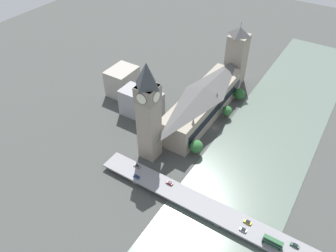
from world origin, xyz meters
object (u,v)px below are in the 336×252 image
double_decker_bus_lead (273,242)px  car_northbound_lead (243,230)px  car_southbound_mid (295,245)px  road_bridge (221,215)px  car_northbound_tail (170,183)px  car_southbound_tail (137,166)px  car_southbound_lead (248,222)px  car_northbound_mid (137,177)px  parliament_hall (204,102)px  victoria_tower (237,56)px  clock_tower (148,110)px

double_decker_bus_lead → car_northbound_lead: double_decker_bus_lead is taller
car_southbound_mid → road_bridge: bearing=3.8°
car_northbound_tail → car_southbound_tail: car_northbound_tail is taller
car_southbound_tail → car_northbound_tail: bearing=178.4°
double_decker_bus_lead → car_southbound_lead: bearing=-19.8°
road_bridge → car_northbound_mid: (55.03, 3.55, 1.46)m
car_northbound_lead → road_bridge: bearing=-12.7°
double_decker_bus_lead → car_northbound_tail: (64.56, -5.80, -1.89)m
double_decker_bus_lead → car_southbound_mid: double_decker_bus_lead is taller
car_northbound_tail → car_southbound_tail: 24.63m
car_northbound_lead → car_southbound_mid: size_ratio=0.87×
parliament_hall → victoria_tower: (0.06, -57.34, 11.92)m
parliament_hall → clock_tower: (10.04, 55.54, 23.93)m
clock_tower → double_decker_bus_lead: bearing=165.5°
car_northbound_tail → clock_tower: bearing=-33.9°
double_decker_bus_lead → clock_tower: bearing=-14.5°
car_northbound_tail → car_southbound_mid: car_northbound_tail is taller
car_southbound_lead → car_southbound_mid: 25.01m
parliament_hall → double_decker_bus_lead: 113.16m
parliament_hall → car_southbound_mid: 117.00m
car_northbound_tail → road_bridge: bearing=175.3°
road_bridge → double_decker_bus_lead: (-29.15, 2.90, 3.43)m
double_decker_bus_lead → car_northbound_lead: (15.35, 0.21, -1.89)m
road_bridge → car_southbound_mid: (-39.01, -2.58, 1.52)m
car_northbound_mid → car_northbound_lead: bearing=-179.6°
car_southbound_tail → car_northbound_lead: bearing=174.8°
victoria_tower → car_southbound_tail: 131.67m
car_southbound_lead → car_southbound_mid: car_southbound_lead is taller
clock_tower → road_bridge: (-61.67, 20.52, -33.85)m
car_northbound_tail → victoria_tower: bearing=-82.9°
car_southbound_lead → clock_tower: bearing=-13.4°
clock_tower → car_northbound_tail: bearing=146.1°
car_northbound_tail → car_southbound_mid: 74.42m
car_northbound_tail → car_southbound_tail: size_ratio=0.98×
car_northbound_lead → car_northbound_mid: 68.84m
car_northbound_mid → car_southbound_lead: (-69.03, -6.10, 0.06)m
clock_tower → victoria_tower: bearing=-95.1°
parliament_hall → clock_tower: clock_tower is taller
double_decker_bus_lead → car_southbound_tail: 89.44m
double_decker_bus_lead → victoria_tower: bearing=-59.3°
car_northbound_tail → car_northbound_mid: bearing=18.2°
clock_tower → road_bridge: bearing=161.6°
clock_tower → car_southbound_tail: size_ratio=15.94×
road_bridge → car_northbound_tail: size_ratio=37.22×
clock_tower → car_northbound_mid: (-6.64, 24.07, -32.38)m
victoria_tower → car_southbound_tail: victoria_tower is taller
victoria_tower → car_southbound_tail: (8.33, 129.82, -20.36)m
road_bridge → car_southbound_lead: size_ratio=36.75×
car_northbound_lead → car_southbound_tail: car_northbound_lead is taller
clock_tower → car_southbound_lead: clock_tower is taller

